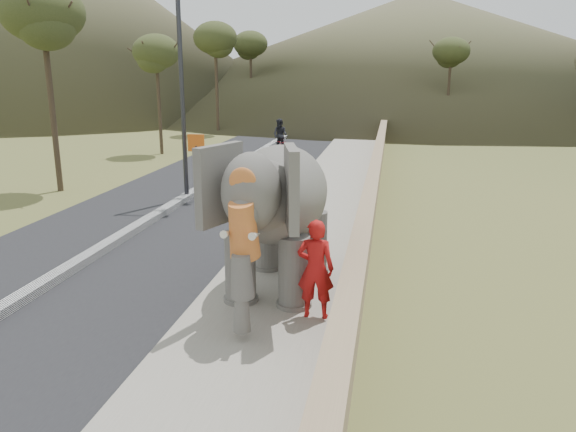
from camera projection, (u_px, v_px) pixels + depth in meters
name	position (u px, v px, depth m)	size (l,w,h in m)	color
road	(153.00, 221.00, 17.46)	(7.00, 120.00, 0.03)	black
median	(153.00, 218.00, 17.43)	(0.35, 120.00, 0.22)	black
walkway	(312.00, 227.00, 16.57)	(3.00, 120.00, 0.15)	#9E9687
parapet	(369.00, 214.00, 16.16)	(0.30, 120.00, 1.10)	tan
lamppost	(189.00, 60.00, 19.05)	(1.76, 0.36, 8.00)	#2F2F34
signboard	(197.00, 156.00, 19.65)	(0.60, 0.08, 2.40)	#2D2D33
hill_left	(36.00, 11.00, 63.26)	(60.00, 60.00, 22.00)	brown
hill_far	(418.00, 50.00, 71.01)	(80.00, 80.00, 14.00)	brown
elephant_and_man	(280.00, 215.00, 11.48)	(2.48, 4.42, 3.12)	slate
motorcyclist	(282.00, 140.00, 30.62)	(1.31, 1.64, 1.98)	maroon
trees	(380.00, 85.00, 33.52)	(47.70, 42.77, 8.17)	#473828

